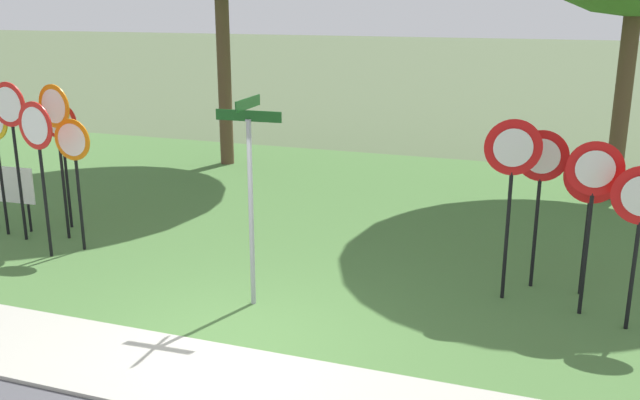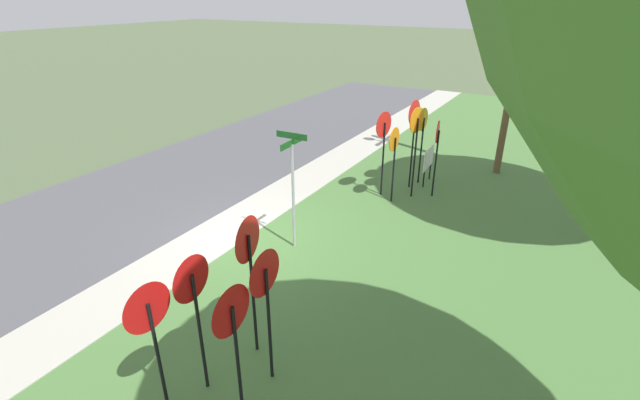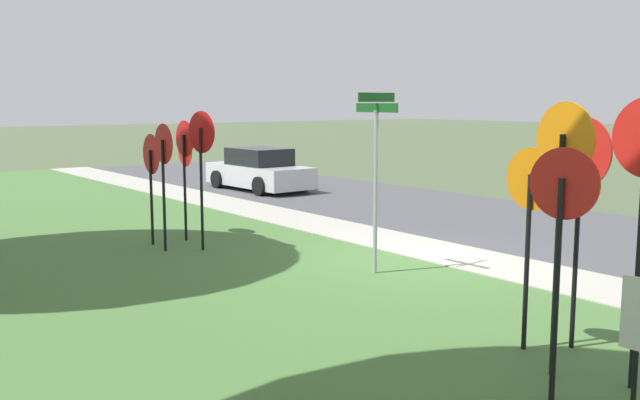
{
  "view_description": "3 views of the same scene",
  "coord_description": "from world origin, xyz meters",
  "px_view_note": "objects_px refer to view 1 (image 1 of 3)",
  "views": [
    {
      "loc": [
        3.77,
        -7.24,
        4.31
      ],
      "look_at": [
        0.47,
        2.03,
        1.5
      ],
      "focal_mm": 39.18,
      "sensor_mm": 36.0,
      "label": 1
    },
    {
      "loc": [
        7.96,
        6.9,
        5.96
      ],
      "look_at": [
        0.19,
        2.36,
        1.79
      ],
      "focal_mm": 25.18,
      "sensor_mm": 36.0,
      "label": 2
    },
    {
      "loc": [
        -8.96,
        9.1,
        2.9
      ],
      "look_at": [
        0.15,
        2.13,
        1.3
      ],
      "focal_mm": 39.58,
      "sensor_mm": 36.0,
      "label": 3
    }
  ],
  "objects_px": {
    "stop_sign_far_left": "(11,125)",
    "yield_sign_near_left": "(541,172)",
    "stop_sign_far_right": "(74,156)",
    "notice_board": "(9,188)",
    "stop_sign_far_center": "(38,144)",
    "street_name_post": "(250,185)",
    "yield_sign_center": "(512,166)",
    "stop_sign_near_right": "(57,127)",
    "yield_sign_far_left": "(593,187)",
    "yield_sign_near_right": "(591,189)",
    "stop_sign_center_tall": "(62,139)"
  },
  "relations": [
    {
      "from": "stop_sign_far_left",
      "to": "stop_sign_far_center",
      "type": "bearing_deg",
      "value": -23.51
    },
    {
      "from": "stop_sign_far_center",
      "to": "yield_sign_far_left",
      "type": "xyz_separation_m",
      "value": [
        8.64,
        0.62,
        -0.12
      ]
    },
    {
      "from": "stop_sign_center_tall",
      "to": "notice_board",
      "type": "height_order",
      "value": "stop_sign_center_tall"
    },
    {
      "from": "stop_sign_center_tall",
      "to": "yield_sign_far_left",
      "type": "height_order",
      "value": "yield_sign_far_left"
    },
    {
      "from": "yield_sign_near_right",
      "to": "stop_sign_center_tall",
      "type": "bearing_deg",
      "value": 179.69
    },
    {
      "from": "yield_sign_far_left",
      "to": "stop_sign_center_tall",
      "type": "bearing_deg",
      "value": 172.45
    },
    {
      "from": "stop_sign_far_center",
      "to": "yield_sign_center",
      "type": "distance_m",
      "value": 7.59
    },
    {
      "from": "yield_sign_near_left",
      "to": "notice_board",
      "type": "distance_m",
      "value": 9.66
    },
    {
      "from": "stop_sign_far_left",
      "to": "yield_sign_near_right",
      "type": "bearing_deg",
      "value": 9.72
    },
    {
      "from": "stop_sign_far_left",
      "to": "notice_board",
      "type": "xyz_separation_m",
      "value": [
        -0.63,
        0.42,
        -1.31
      ]
    },
    {
      "from": "yield_sign_near_right",
      "to": "street_name_post",
      "type": "relative_size",
      "value": 0.74
    },
    {
      "from": "street_name_post",
      "to": "yield_sign_near_right",
      "type": "bearing_deg",
      "value": 20.98
    },
    {
      "from": "yield_sign_near_right",
      "to": "notice_board",
      "type": "distance_m",
      "value": 10.36
    },
    {
      "from": "yield_sign_center",
      "to": "street_name_post",
      "type": "distance_m",
      "value": 3.7
    },
    {
      "from": "stop_sign_center_tall",
      "to": "yield_sign_far_left",
      "type": "bearing_deg",
      "value": -14.92
    },
    {
      "from": "stop_sign_far_right",
      "to": "notice_board",
      "type": "relative_size",
      "value": 1.88
    },
    {
      "from": "stop_sign_near_right",
      "to": "yield_sign_near_right",
      "type": "distance_m",
      "value": 9.02
    },
    {
      "from": "stop_sign_far_left",
      "to": "yield_sign_near_left",
      "type": "height_order",
      "value": "stop_sign_far_left"
    },
    {
      "from": "stop_sign_far_right",
      "to": "street_name_post",
      "type": "bearing_deg",
      "value": -14.78
    },
    {
      "from": "stop_sign_center_tall",
      "to": "yield_sign_center",
      "type": "xyz_separation_m",
      "value": [
        8.28,
        -0.65,
        0.27
      ]
    },
    {
      "from": "stop_sign_far_left",
      "to": "stop_sign_far_right",
      "type": "xyz_separation_m",
      "value": [
        1.36,
        -0.08,
        -0.44
      ]
    },
    {
      "from": "stop_sign_far_right",
      "to": "stop_sign_near_right",
      "type": "bearing_deg",
      "value": 148.78
    },
    {
      "from": "stop_sign_far_left",
      "to": "street_name_post",
      "type": "distance_m",
      "value": 5.32
    },
    {
      "from": "stop_sign_far_center",
      "to": "stop_sign_far_right",
      "type": "xyz_separation_m",
      "value": [
        0.31,
        0.49,
        -0.27
      ]
    },
    {
      "from": "stop_sign_center_tall",
      "to": "yield_sign_center",
      "type": "bearing_deg",
      "value": -14.28
    },
    {
      "from": "stop_sign_far_center",
      "to": "street_name_post",
      "type": "xyz_separation_m",
      "value": [
        4.13,
        -0.58,
        -0.19
      ]
    },
    {
      "from": "stop_sign_far_left",
      "to": "yield_sign_far_left",
      "type": "bearing_deg",
      "value": 5.39
    },
    {
      "from": "yield_sign_far_left",
      "to": "stop_sign_near_right",
      "type": "bearing_deg",
      "value": 175.78
    },
    {
      "from": "notice_board",
      "to": "yield_sign_near_left",
      "type": "bearing_deg",
      "value": 0.06
    },
    {
      "from": "yield_sign_far_left",
      "to": "notice_board",
      "type": "height_order",
      "value": "yield_sign_far_left"
    },
    {
      "from": "stop_sign_far_left",
      "to": "yield_sign_center",
      "type": "xyz_separation_m",
      "value": [
        8.6,
        0.24,
        -0.11
      ]
    },
    {
      "from": "stop_sign_far_center",
      "to": "yield_sign_near_right",
      "type": "xyz_separation_m",
      "value": [
        8.64,
        1.36,
        -0.33
      ]
    },
    {
      "from": "yield_sign_near_right",
      "to": "yield_sign_far_left",
      "type": "relative_size",
      "value": 0.9
    },
    {
      "from": "stop_sign_far_right",
      "to": "stop_sign_far_center",
      "type": "bearing_deg",
      "value": -121.9
    },
    {
      "from": "stop_sign_near_right",
      "to": "stop_sign_far_right",
      "type": "height_order",
      "value": "stop_sign_near_right"
    },
    {
      "from": "stop_sign_far_right",
      "to": "notice_board",
      "type": "bearing_deg",
      "value": 166.66
    },
    {
      "from": "yield_sign_center",
      "to": "street_name_post",
      "type": "height_order",
      "value": "street_name_post"
    },
    {
      "from": "yield_sign_near_left",
      "to": "yield_sign_near_right",
      "type": "xyz_separation_m",
      "value": [
        0.72,
        -0.06,
        -0.18
      ]
    },
    {
      "from": "yield_sign_near_right",
      "to": "stop_sign_far_center",
      "type": "bearing_deg",
      "value": -170.77
    },
    {
      "from": "yield_sign_far_left",
      "to": "street_name_post",
      "type": "height_order",
      "value": "street_name_post"
    },
    {
      "from": "stop_sign_near_right",
      "to": "yield_sign_near_left",
      "type": "xyz_separation_m",
      "value": [
        8.27,
        0.52,
        -0.27
      ]
    },
    {
      "from": "stop_sign_far_left",
      "to": "stop_sign_center_tall",
      "type": "distance_m",
      "value": 1.02
    },
    {
      "from": "stop_sign_far_center",
      "to": "yield_sign_near_left",
      "type": "relative_size",
      "value": 1.1
    },
    {
      "from": "stop_sign_far_center",
      "to": "yield_sign_far_left",
      "type": "bearing_deg",
      "value": 14.4
    },
    {
      "from": "stop_sign_far_left",
      "to": "yield_sign_near_left",
      "type": "bearing_deg",
      "value": 10.51
    },
    {
      "from": "yield_sign_center",
      "to": "stop_sign_near_right",
      "type": "bearing_deg",
      "value": 169.54
    },
    {
      "from": "stop_sign_far_left",
      "to": "yield_sign_near_right",
      "type": "xyz_separation_m",
      "value": [
        9.69,
        0.79,
        -0.49
      ]
    },
    {
      "from": "stop_sign_far_left",
      "to": "stop_sign_far_right",
      "type": "distance_m",
      "value": 1.43
    },
    {
      "from": "stop_sign_far_left",
      "to": "yield_sign_near_left",
      "type": "distance_m",
      "value": 9.02
    },
    {
      "from": "stop_sign_far_left",
      "to": "notice_board",
      "type": "bearing_deg",
      "value": 151.56
    }
  ]
}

